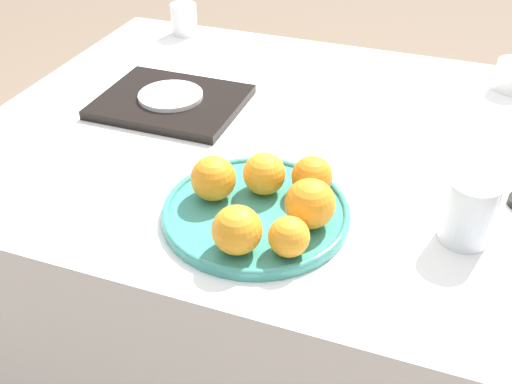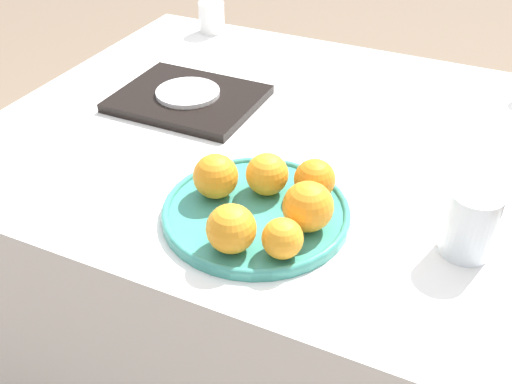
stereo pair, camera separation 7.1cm
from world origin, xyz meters
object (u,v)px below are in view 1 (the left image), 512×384
orange_0 (213,178)px  orange_2 (237,230)px  orange_5 (289,237)px  water_glass (469,211)px  orange_4 (264,174)px  serving_tray (171,102)px  cup_0 (512,76)px  orange_1 (310,204)px  fruit_platter (256,211)px  cup_1 (184,19)px  orange_3 (312,177)px  side_plate (171,96)px

orange_0 → orange_2: same height
orange_5 → water_glass: 0.28m
orange_4 → serving_tray: (-0.30, 0.25, -0.04)m
serving_tray → cup_0: bearing=26.1°
water_glass → orange_1: bearing=-164.7°
fruit_platter → orange_5: 0.12m
water_glass → cup_1: size_ratio=1.32×
orange_4 → orange_5: size_ratio=1.16×
orange_1 → orange_5: size_ratio=1.29×
orange_1 → cup_1: orange_1 is taller
orange_4 → orange_2: bearing=-85.6°
water_glass → orange_3: bearing=176.1°
orange_2 → side_plate: orange_2 is taller
water_glass → serving_tray: bearing=158.8°
orange_4 → cup_1: 0.80m
water_glass → side_plate: bearing=158.8°
orange_2 → cup_1: (-0.48, 0.81, -0.01)m
orange_2 → cup_1: size_ratio=0.93×
orange_1 → serving_tray: orange_1 is taller
orange_1 → cup_0: 0.72m
water_glass → cup_0: (0.06, 0.59, -0.02)m
orange_0 → orange_3: 0.17m
water_glass → serving_tray: (-0.64, 0.25, -0.04)m
side_plate → orange_2: bearing=-52.2°
orange_3 → orange_4: size_ratio=0.96×
water_glass → cup_0: size_ratio=1.41×
orange_0 → cup_0: 0.79m
fruit_platter → serving_tray: bearing=135.3°
orange_1 → cup_1: (-0.56, 0.71, -0.01)m
orange_5 → cup_1: bearing=124.8°
side_plate → cup_0: (0.70, 0.34, 0.01)m
fruit_platter → orange_0: size_ratio=4.09×
orange_1 → orange_3: bearing=103.3°
orange_1 → serving_tray: size_ratio=0.26×
orange_1 → cup_0: bearing=65.7°
serving_tray → side_plate: (0.00, -0.00, 0.02)m
orange_0 → orange_3: (0.15, 0.07, -0.00)m
orange_4 → orange_0: bearing=-149.0°
orange_2 → cup_1: bearing=120.4°
orange_4 → cup_1: bearing=125.3°
fruit_platter → serving_tray: 0.44m
orange_0 → water_glass: (0.41, 0.05, 0.00)m
cup_1 → orange_5: bearing=-55.2°
orange_2 → cup_0: bearing=63.1°
orange_3 → cup_1: 0.83m
water_glass → fruit_platter: bearing=-169.9°
serving_tray → cup_1: size_ratio=3.72×
orange_1 → orange_2: orange_1 is taller
orange_4 → serving_tray: bearing=140.4°
serving_tray → orange_3: bearing=-31.1°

